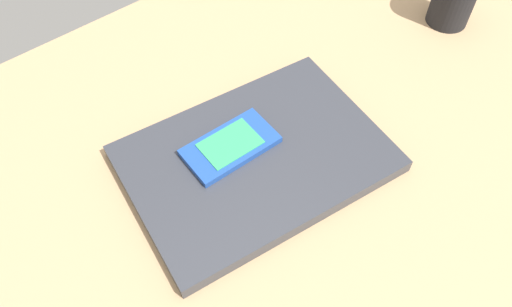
# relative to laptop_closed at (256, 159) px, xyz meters

# --- Properties ---
(desk_surface) EXTENTS (1.20, 0.80, 0.03)m
(desk_surface) POSITION_rel_laptop_closed_xyz_m (0.04, -0.02, -0.02)
(desk_surface) COLOR tan
(desk_surface) RESTS_ON ground
(laptop_closed) EXTENTS (0.34, 0.26, 0.02)m
(laptop_closed) POSITION_rel_laptop_closed_xyz_m (0.00, 0.00, 0.00)
(laptop_closed) COLOR #33353D
(laptop_closed) RESTS_ON desk_surface
(cell_phone_on_laptop) EXTENTS (0.12, 0.07, 0.01)m
(cell_phone_on_laptop) POSITION_rel_laptop_closed_xyz_m (-0.02, 0.03, 0.01)
(cell_phone_on_laptop) COLOR #1E479E
(cell_phone_on_laptop) RESTS_ON laptop_closed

